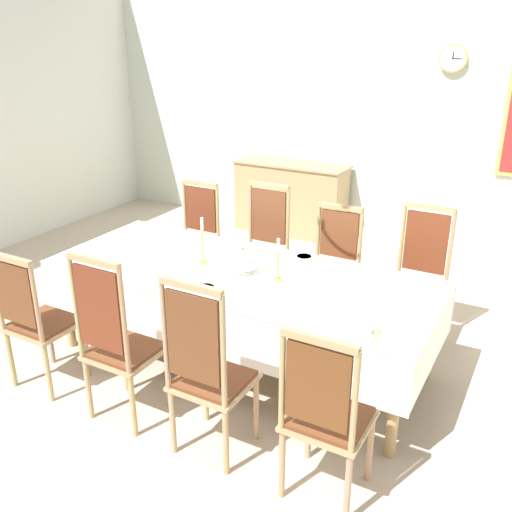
# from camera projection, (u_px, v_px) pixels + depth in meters

# --- Properties ---
(ground) EXTENTS (7.51, 6.68, 0.04)m
(ground) POSITION_uv_depth(u_px,v_px,m) (234.00, 370.00, 4.39)
(ground) COLOR #B6A592
(back_wall) EXTENTS (7.51, 0.08, 3.34)m
(back_wall) POSITION_uv_depth(u_px,v_px,m) (383.00, 101.00, 6.50)
(back_wall) COLOR silver
(back_wall) RESTS_ON ground
(dining_table) EXTENTS (2.88, 1.14, 0.77)m
(dining_table) POSITION_uv_depth(u_px,v_px,m) (239.00, 281.00, 4.21)
(dining_table) COLOR #9C8857
(dining_table) RESTS_ON ground
(tablecloth) EXTENTS (2.90, 1.16, 0.39)m
(tablecloth) POSITION_uv_depth(u_px,v_px,m) (239.00, 283.00, 4.22)
(tablecloth) COLOR white
(tablecloth) RESTS_ON dining_table
(chair_south_a) EXTENTS (0.44, 0.42, 1.07)m
(chair_south_a) POSITION_uv_depth(u_px,v_px,m) (36.00, 318.00, 3.97)
(chair_south_a) COLOR #A07C66
(chair_south_a) RESTS_ON ground
(chair_north_a) EXTENTS (0.44, 0.42, 1.07)m
(chair_north_a) POSITION_uv_depth(u_px,v_px,m) (195.00, 236.00, 5.54)
(chair_north_a) COLOR tan
(chair_north_a) RESTS_ON ground
(chair_south_b) EXTENTS (0.44, 0.42, 1.21)m
(chair_south_b) POSITION_uv_depth(u_px,v_px,m) (116.00, 340.00, 3.60)
(chair_south_b) COLOR tan
(chair_south_b) RESTS_ON ground
(chair_north_b) EXTENTS (0.44, 0.42, 1.15)m
(chair_north_b) POSITION_uv_depth(u_px,v_px,m) (263.00, 247.00, 5.20)
(chair_north_b) COLOR tan
(chair_north_b) RESTS_ON ground
(chair_south_c) EXTENTS (0.44, 0.42, 1.20)m
(chair_south_c) POSITION_uv_depth(u_px,v_px,m) (207.00, 369.00, 3.29)
(chair_south_c) COLOR tan
(chair_south_c) RESTS_ON ground
(chair_north_c) EXTENTS (0.44, 0.42, 1.05)m
(chair_north_c) POSITION_uv_depth(u_px,v_px,m) (332.00, 264.00, 4.89)
(chair_north_c) COLOR #A07F58
(chair_north_c) RESTS_ON ground
(chair_south_d) EXTENTS (0.44, 0.42, 1.08)m
(chair_south_d) POSITION_uv_depth(u_px,v_px,m) (325.00, 413.00, 2.98)
(chair_south_d) COLOR #A28162
(chair_south_d) RESTS_ON ground
(chair_north_d) EXTENTS (0.44, 0.42, 1.16)m
(chair_north_d) POSITION_uv_depth(u_px,v_px,m) (419.00, 277.00, 4.55)
(chair_north_d) COLOR #9E7B5F
(chair_north_d) RESTS_ON ground
(soup_tureen) EXTENTS (0.24, 0.24, 0.20)m
(soup_tureen) POSITION_uv_depth(u_px,v_px,m) (242.00, 260.00, 4.13)
(soup_tureen) COLOR white
(soup_tureen) RESTS_ON tablecloth
(candlestick_west) EXTENTS (0.07, 0.07, 0.37)m
(candlestick_west) POSITION_uv_depth(u_px,v_px,m) (203.00, 245.00, 4.27)
(candlestick_west) COLOR gold
(candlestick_west) RESTS_ON tablecloth
(candlestick_east) EXTENTS (0.07, 0.07, 0.32)m
(candlestick_east) POSITION_uv_depth(u_px,v_px,m) (278.00, 264.00, 3.99)
(candlestick_east) COLOR gold
(candlestick_east) RESTS_ON tablecloth
(bowl_near_left) EXTENTS (0.14, 0.14, 0.03)m
(bowl_near_left) POSITION_uv_depth(u_px,v_px,m) (304.00, 257.00, 4.40)
(bowl_near_left) COLOR white
(bowl_near_left) RESTS_ON tablecloth
(bowl_near_right) EXTENTS (0.19, 0.19, 0.04)m
(bowl_near_right) POSITION_uv_depth(u_px,v_px,m) (357.00, 327.00, 3.35)
(bowl_near_right) COLOR white
(bowl_near_right) RESTS_ON tablecloth
(bowl_far_left) EXTENTS (0.14, 0.14, 0.03)m
(bowl_far_left) POSITION_uv_depth(u_px,v_px,m) (206.00, 288.00, 3.87)
(bowl_far_left) COLOR white
(bowl_far_left) RESTS_ON tablecloth
(bowl_far_right) EXTENTS (0.16, 0.16, 0.03)m
(bowl_far_right) POSITION_uv_depth(u_px,v_px,m) (166.00, 231.00, 4.98)
(bowl_far_right) COLOR white
(bowl_far_right) RESTS_ON tablecloth
(spoon_primary) EXTENTS (0.06, 0.17, 0.01)m
(spoon_primary) POSITION_uv_depth(u_px,v_px,m) (318.00, 260.00, 4.38)
(spoon_primary) COLOR gold
(spoon_primary) RESTS_ON tablecloth
(spoon_secondary) EXTENTS (0.03, 0.18, 0.01)m
(spoon_secondary) POSITION_uv_depth(u_px,v_px,m) (378.00, 333.00, 3.33)
(spoon_secondary) COLOR gold
(spoon_secondary) RESTS_ON tablecloth
(sideboard) EXTENTS (1.44, 0.48, 0.90)m
(sideboard) POSITION_uv_depth(u_px,v_px,m) (291.00, 198.00, 7.15)
(sideboard) COLOR #A4855C
(sideboard) RESTS_ON ground
(mounted_clock) EXTENTS (0.29, 0.06, 0.29)m
(mounted_clock) POSITION_uv_depth(u_px,v_px,m) (453.00, 58.00, 5.93)
(mounted_clock) COLOR #D1B251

